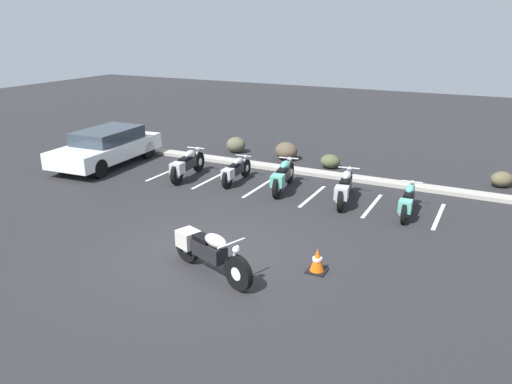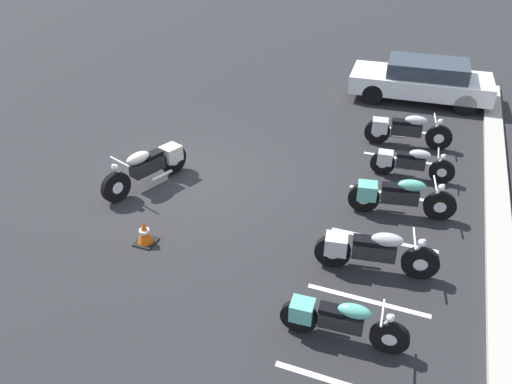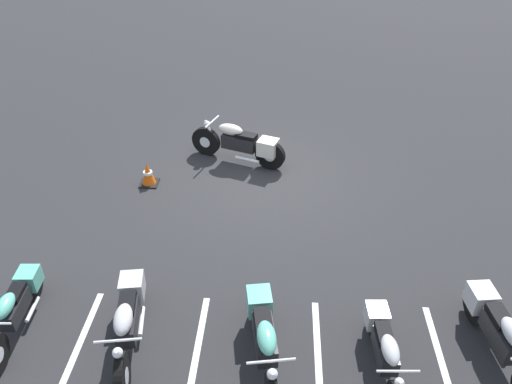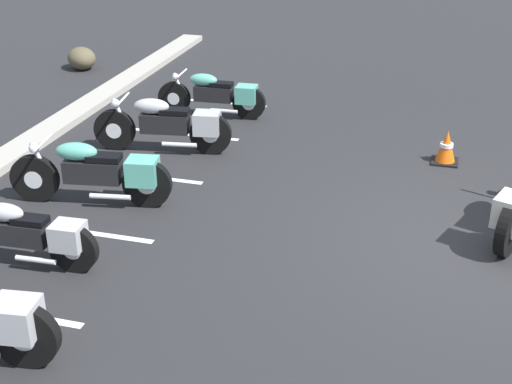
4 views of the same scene
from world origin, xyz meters
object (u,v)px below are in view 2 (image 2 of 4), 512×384
at_px(parked_bike_0, 404,130).
at_px(parked_bike_2, 397,196).
at_px(parked_bike_3, 370,250).
at_px(traffic_cone, 145,233).
at_px(parked_bike_4, 337,320).
at_px(parked_bike_1, 408,162).
at_px(car_white, 422,80).
at_px(motorcycle_cream_featured, 150,165).

height_order(parked_bike_0, parked_bike_2, parked_bike_0).
relative_size(parked_bike_3, traffic_cone, 4.24).
distance_m(parked_bike_0, parked_bike_4, 7.14).
distance_m(parked_bike_0, parked_bike_1, 1.69).
distance_m(parked_bike_3, car_white, 8.85).
bearing_deg(parked_bike_1, traffic_cone, -138.57).
bearing_deg(motorcycle_cream_featured, traffic_cone, 47.82).
xyz_separation_m(parked_bike_3, traffic_cone, (0.74, -4.24, -0.22)).
xyz_separation_m(parked_bike_2, parked_bike_4, (3.79, -0.39, -0.05)).
distance_m(parked_bike_1, parked_bike_4, 5.49).
relative_size(parked_bike_3, parked_bike_4, 1.11).
height_order(parked_bike_4, traffic_cone, parked_bike_4).
bearing_deg(parked_bike_2, parked_bike_4, -105.20).
distance_m(car_white, traffic_cone, 10.53).
bearing_deg(traffic_cone, parked_bike_0, 145.41).
distance_m(parked_bike_2, car_white, 6.84).
height_order(motorcycle_cream_featured, parked_bike_0, motorcycle_cream_featured).
height_order(parked_bike_1, parked_bike_3, parked_bike_3).
bearing_deg(car_white, traffic_cone, 62.22).
relative_size(parked_bike_0, car_white, 0.51).
relative_size(parked_bike_1, traffic_cone, 3.76).
relative_size(parked_bike_4, car_white, 0.45).
distance_m(parked_bike_0, traffic_cone, 7.40).
height_order(parked_bike_3, traffic_cone, parked_bike_3).
bearing_deg(parked_bike_4, traffic_cone, 162.15).
bearing_deg(parked_bike_4, motorcycle_cream_featured, 145.85).
bearing_deg(parked_bike_3, traffic_cone, -179.01).
relative_size(parked_bike_2, parked_bike_3, 1.00).
distance_m(parked_bike_1, parked_bike_3, 3.69).
bearing_deg(parked_bike_0, parked_bike_2, -93.01).
bearing_deg(parked_bike_2, parked_bike_3, -105.13).
distance_m(motorcycle_cream_featured, car_white, 9.30).
relative_size(parked_bike_1, parked_bike_2, 0.88).
bearing_deg(parked_bike_3, motorcycle_cream_featured, 157.78).
relative_size(parked_bike_4, traffic_cone, 3.83).
distance_m(parked_bike_0, parked_bike_3, 5.35).
distance_m(parked_bike_1, parked_bike_2, 1.68).
bearing_deg(parked_bike_3, parked_bike_0, 81.51).
bearing_deg(parked_bike_0, parked_bike_4, -98.39).
relative_size(motorcycle_cream_featured, traffic_cone, 4.37).
distance_m(parked_bike_2, parked_bike_4, 3.81).
bearing_deg(traffic_cone, parked_bike_1, 134.48).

